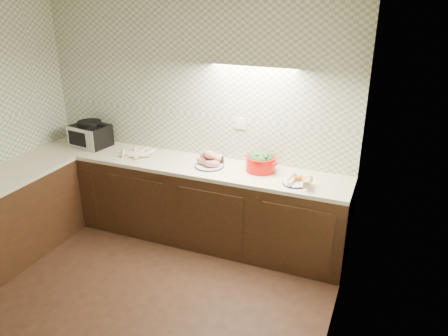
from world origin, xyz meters
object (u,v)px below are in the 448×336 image
at_px(dutch_oven, 261,161).
at_px(toaster_oven, 90,134).
at_px(onion_bowl, 216,159).
at_px(veg_plate, 301,180).
at_px(sweet_potato_plate, 210,161).
at_px(parsnip_pile, 136,152).

bearing_deg(dutch_oven, toaster_oven, -155.82).
relative_size(toaster_oven, onion_bowl, 2.75).
bearing_deg(toaster_oven, veg_plate, 4.96).
relative_size(sweet_potato_plate, onion_bowl, 1.86).
distance_m(sweet_potato_plate, veg_plate, 1.00).
xyz_separation_m(toaster_oven, onion_bowl, (1.60, 0.05, -0.09)).
relative_size(sweet_potato_plate, dutch_oven, 0.79).
bearing_deg(toaster_oven, onion_bowl, 10.30).
bearing_deg(veg_plate, parsnip_pile, 177.34).
height_order(toaster_oven, dutch_oven, toaster_oven).
distance_m(toaster_oven, parsnip_pile, 0.68).
bearing_deg(dutch_oven, onion_bowl, -159.15).
relative_size(onion_bowl, veg_plate, 0.57).
distance_m(toaster_oven, dutch_oven, 2.11).
height_order(onion_bowl, dutch_oven, dutch_oven).
distance_m(sweet_potato_plate, onion_bowl, 0.12).
xyz_separation_m(toaster_oven, veg_plate, (2.57, -0.15, -0.10)).
xyz_separation_m(sweet_potato_plate, veg_plate, (1.00, -0.10, -0.02)).
bearing_deg(toaster_oven, parsnip_pile, 2.76).
bearing_deg(parsnip_pile, veg_plate, -2.66).
height_order(sweet_potato_plate, dutch_oven, dutch_oven).
xyz_separation_m(toaster_oven, parsnip_pile, (0.67, -0.07, -0.11)).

